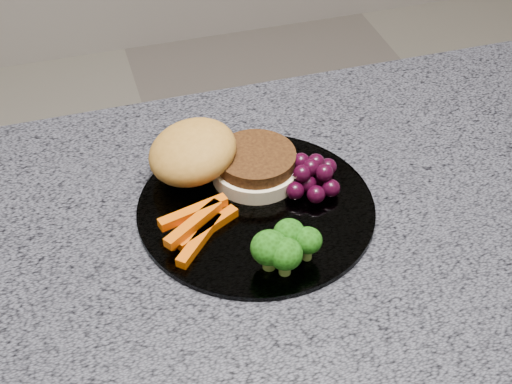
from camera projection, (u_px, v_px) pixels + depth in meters
The scene contains 6 objects.
countertop at pixel (319, 250), 0.76m from camera, with size 1.20×0.60×0.04m, color #51525C.
plate at pixel (256, 208), 0.78m from camera, with size 0.26×0.26×0.01m, color white.
burger at pixel (215, 160), 0.80m from camera, with size 0.18×0.14×0.06m.
carrot_sticks at pixel (198, 225), 0.74m from camera, with size 0.09×0.09×0.02m.
broccoli at pixel (284, 246), 0.70m from camera, with size 0.07×0.06×0.04m.
grape_bunch at pixel (312, 176), 0.79m from camera, with size 0.07×0.06×0.04m.
Camera 1 is at (-0.22, -0.48, 1.44)m, focal length 50.00 mm.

